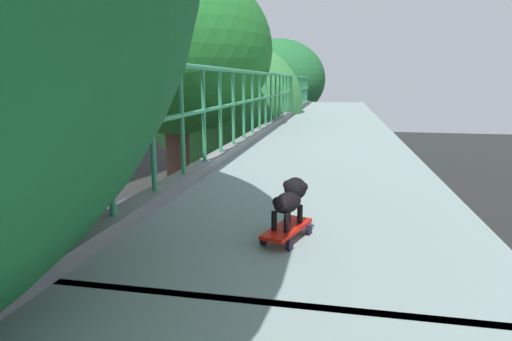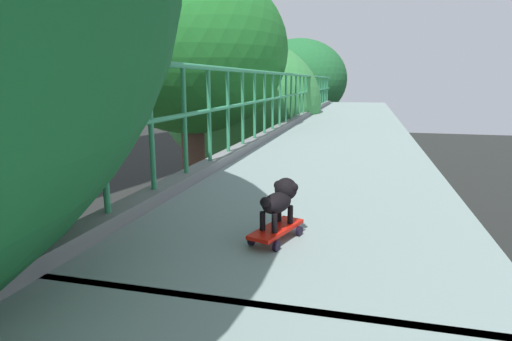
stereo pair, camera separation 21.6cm
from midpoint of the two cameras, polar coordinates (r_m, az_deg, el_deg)
name	(u,v)px [view 1 (the left image)]	position (r m, az deg, el deg)	size (l,w,h in m)	color
car_silver_fourth	(20,292)	(15.29, -29.45, -13.95)	(1.95, 4.14, 1.35)	#B1B7B8
car_white_fifth	(174,254)	(16.18, -11.36, -10.90)	(1.79, 4.56, 1.53)	white
car_red_taxi_sixth	(128,221)	(20.31, -17.12, -6.54)	(1.79, 3.89, 1.57)	red
city_bus	(214,147)	(33.55, -5.88, 3.10)	(2.59, 10.65, 3.18)	beige
roadside_tree_mid	(174,56)	(9.93, -11.55, 14.84)	(4.36, 4.36, 9.42)	brown
roadside_tree_far	(223,104)	(14.17, -4.92, 8.80)	(5.23, 5.23, 8.31)	#513D21
roadside_tree_farthest	(278,81)	(23.93, 2.65, 11.93)	(5.20, 5.20, 9.16)	brown
toy_skateboard	(287,230)	(2.73, 1.89, -7.94)	(0.30, 0.49, 0.09)	red
small_dog	(290,198)	(2.72, 2.37, -3.66)	(0.23, 0.38, 0.29)	black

